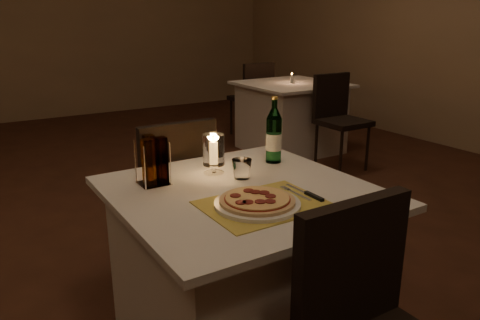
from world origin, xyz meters
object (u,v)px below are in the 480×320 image
pizza (257,200)px  tumbler (242,169)px  main_table (242,270)px  neighbor_table_right (290,117)px  plate (257,204)px  chair_far (172,183)px  hurricane_candle (214,151)px  water_bottle (274,136)px

pizza → tumbler: tumbler is taller
main_table → neighbor_table_right: same height
main_table → plate: plate is taller
chair_far → hurricane_candle: (-0.01, -0.48, 0.30)m
neighbor_table_right → tumbler: bearing=-132.0°
main_table → plate: (-0.05, -0.18, 0.38)m
pizza → plate: bearing=-22.7°
plate → water_bottle: size_ratio=1.01×
chair_far → neighbor_table_right: (2.16, 1.73, -0.18)m
plate → neighbor_table_right: (2.21, 2.62, -0.38)m
main_table → water_bottle: 0.64m
pizza → chair_far: bearing=86.8°
chair_far → plate: chair_far is taller
main_table → hurricane_candle: bearing=91.4°
main_table → chair_far: size_ratio=1.11×
plate → tumbler: (0.12, 0.30, 0.03)m
chair_far → neighbor_table_right: size_ratio=0.90×
chair_far → plate: (-0.05, -0.89, 0.20)m
chair_far → hurricane_candle: size_ratio=4.91×
main_table → pizza: pizza is taller
hurricane_candle → neighbor_table_right: size_ratio=0.18×
main_table → tumbler: tumbler is taller
neighbor_table_right → water_bottle: bearing=-129.8°
tumbler → hurricane_candle: hurricane_candle is taller
tumbler → hurricane_candle: size_ratio=0.47×
pizza → hurricane_candle: (0.04, 0.41, 0.08)m
pizza → tumbler: bearing=67.9°
hurricane_candle → pizza: bearing=-96.2°
neighbor_table_right → chair_far: bearing=-141.4°
tumbler → water_bottle: 0.30m
chair_far → neighbor_table_right: 2.78m
tumbler → neighbor_table_right: bearing=48.0°
main_table → neighbor_table_right: 3.26m
hurricane_candle → neighbor_table_right: hurricane_candle is taller
main_table → tumbler: size_ratio=11.64×
pizza → neighbor_table_right: (2.21, 2.62, -0.39)m
pizza → main_table: bearing=74.4°
pizza → neighbor_table_right: pizza is taller
plate → tumbler: size_ratio=3.73×
plate → hurricane_candle: (0.04, 0.41, 0.10)m
pizza → hurricane_candle: 0.42m
water_bottle → hurricane_candle: water_bottle is taller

